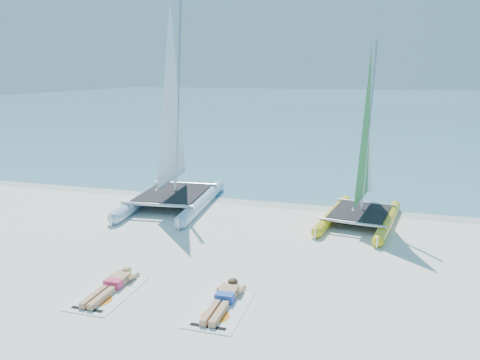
% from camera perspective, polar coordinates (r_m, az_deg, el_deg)
% --- Properties ---
extents(ground, '(140.00, 140.00, 0.00)m').
position_cam_1_polar(ground, '(11.83, 0.95, -9.85)').
color(ground, white).
rests_on(ground, ground).
extents(sea, '(140.00, 115.00, 0.01)m').
position_cam_1_polar(sea, '(73.71, 14.25, 9.09)').
color(sea, '#77B3C6').
rests_on(sea, ground).
extents(wet_sand_strip, '(140.00, 1.40, 0.01)m').
position_cam_1_polar(wet_sand_strip, '(16.90, 5.91, -2.80)').
color(wet_sand_strip, beige).
rests_on(wet_sand_strip, ground).
extents(catamaran_blue, '(3.01, 5.54, 7.29)m').
position_cam_1_polar(catamaran_blue, '(16.31, -8.26, 4.36)').
color(catamaran_blue, '#A9C1DE').
rests_on(catamaran_blue, ground).
extents(catamaran_yellow, '(2.61, 4.63, 5.76)m').
position_cam_1_polar(catamaran_yellow, '(15.09, 15.02, 1.96)').
color(catamaran_yellow, yellow).
rests_on(catamaran_yellow, ground).
extents(towel_a, '(1.00, 1.85, 0.02)m').
position_cam_1_polar(towel_a, '(10.61, -15.82, -13.12)').
color(towel_a, white).
rests_on(towel_a, ground).
extents(sunbather_a, '(0.37, 1.73, 0.26)m').
position_cam_1_polar(sunbather_a, '(10.71, -15.30, -12.19)').
color(sunbather_a, tan).
rests_on(sunbather_a, towel_a).
extents(towel_b, '(1.00, 1.85, 0.02)m').
position_cam_1_polar(towel_b, '(9.67, -2.34, -15.32)').
color(towel_b, white).
rests_on(towel_b, ground).
extents(sunbather_b, '(0.37, 1.73, 0.26)m').
position_cam_1_polar(sunbather_b, '(9.78, -1.98, -14.25)').
color(sunbather_b, tan).
rests_on(sunbather_b, towel_b).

